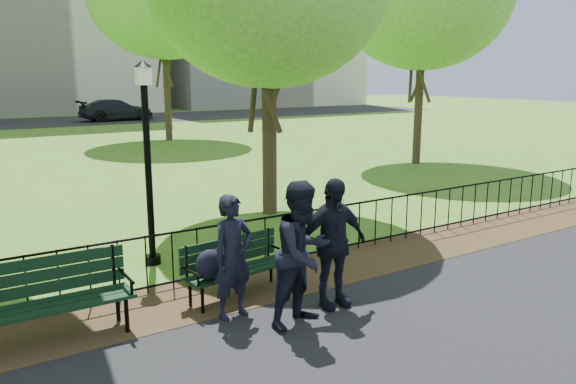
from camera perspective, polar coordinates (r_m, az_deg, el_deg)
ground at (r=7.52m, az=1.66°, el=-13.04°), size 120.00×120.00×0.00m
dirt_strip at (r=8.69m, az=-4.05°, el=-9.43°), size 60.00×1.60×0.01m
iron_fence at (r=8.94m, az=-5.66°, el=-5.53°), size 24.06×0.06×1.00m
park_bench_main at (r=7.96m, az=-6.57°, el=-7.14°), size 1.68×0.69×0.93m
park_bench_left_a at (r=7.37m, az=-23.33°, el=-9.25°), size 1.96×0.63×1.11m
lamppost at (r=9.48m, az=-14.08°, el=3.51°), size 0.30×0.30×3.39m
person_left at (r=7.39m, az=-5.61°, el=-6.56°), size 0.66×0.49×1.65m
person_mid at (r=7.13m, az=1.54°, el=-6.26°), size 1.00×0.68×1.87m
person_right at (r=7.69m, az=4.53°, el=-5.20°), size 1.08×0.51×1.80m
sedan_dark at (r=40.90m, az=-17.05°, el=7.98°), size 5.07×2.19×1.45m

